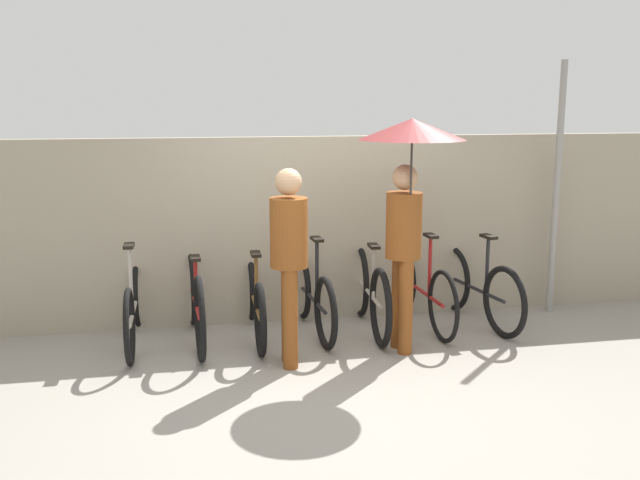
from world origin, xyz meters
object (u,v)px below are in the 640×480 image
at_px(parked_bicycle_4, 369,292).
at_px(pedestrian_leading, 289,252).
at_px(parked_bicycle_6, 476,288).
at_px(parked_bicycle_2, 255,301).
at_px(parked_bicycle_1, 195,300).
at_px(pedestrian_center, 409,176).
at_px(parked_bicycle_5, 422,289).
at_px(parked_bicycle_3, 312,297).
at_px(parked_bicycle_0, 134,306).

relative_size(parked_bicycle_4, pedestrian_leading, 1.01).
bearing_deg(parked_bicycle_6, parked_bicycle_2, 81.01).
bearing_deg(parked_bicycle_1, pedestrian_leading, -137.72).
xyz_separation_m(parked_bicycle_6, pedestrian_center, (-0.99, -0.73, 1.24)).
bearing_deg(parked_bicycle_5, parked_bicycle_1, 89.85).
bearing_deg(pedestrian_center, parked_bicycle_3, -50.37).
bearing_deg(parked_bicycle_2, parked_bicycle_0, 91.09).
xyz_separation_m(parked_bicycle_1, pedestrian_center, (1.84, -0.71, 1.21)).
bearing_deg(parked_bicycle_1, parked_bicycle_4, -92.44).
height_order(parked_bicycle_0, parked_bicycle_2, parked_bicycle_2).
relative_size(parked_bicycle_5, pedestrian_leading, 1.05).
height_order(parked_bicycle_1, parked_bicycle_3, parked_bicycle_1).
bearing_deg(pedestrian_center, parked_bicycle_1, -24.74).
bearing_deg(parked_bicycle_6, parked_bicycle_4, 81.97).
bearing_deg(parked_bicycle_5, parked_bicycle_3, 89.59).
xyz_separation_m(parked_bicycle_4, parked_bicycle_6, (1.13, 0.01, -0.02)).
height_order(parked_bicycle_1, pedestrian_leading, pedestrian_leading).
relative_size(parked_bicycle_4, pedestrian_center, 0.82).
height_order(parked_bicycle_2, pedestrian_leading, pedestrian_leading).
distance_m(parked_bicycle_1, parked_bicycle_4, 1.70).
distance_m(parked_bicycle_2, parked_bicycle_5, 1.70).
xyz_separation_m(parked_bicycle_2, parked_bicycle_3, (0.57, 0.00, 0.01)).
distance_m(parked_bicycle_4, parked_bicycle_6, 1.13).
relative_size(parked_bicycle_0, parked_bicycle_2, 1.01).
height_order(parked_bicycle_3, parked_bicycle_4, parked_bicycle_3).
distance_m(parked_bicycle_0, parked_bicycle_6, 3.40).
bearing_deg(parked_bicycle_3, pedestrian_center, -140.26).
bearing_deg(parked_bicycle_4, parked_bicycle_3, 89.67).
height_order(parked_bicycle_2, parked_bicycle_6, parked_bicycle_2).
bearing_deg(parked_bicycle_2, pedestrian_leading, -164.31).
distance_m(parked_bicycle_3, pedestrian_leading, 1.10).
bearing_deg(parked_bicycle_0, parked_bicycle_2, -89.28).
distance_m(parked_bicycle_0, pedestrian_center, 2.81).
relative_size(parked_bicycle_1, parked_bicycle_2, 1.04).
relative_size(parked_bicycle_3, pedestrian_leading, 0.97).
distance_m(parked_bicycle_0, pedestrian_leading, 1.70).
distance_m(parked_bicycle_0, parked_bicycle_1, 0.57).
distance_m(parked_bicycle_2, parked_bicycle_3, 0.57).
relative_size(parked_bicycle_1, parked_bicycle_5, 1.02).
xyz_separation_m(parked_bicycle_1, parked_bicycle_2, (0.57, 0.04, -0.04)).
height_order(parked_bicycle_2, pedestrian_center, pedestrian_center).
distance_m(parked_bicycle_2, parked_bicycle_6, 2.27).
height_order(parked_bicycle_1, pedestrian_center, pedestrian_center).
height_order(parked_bicycle_0, parked_bicycle_4, parked_bicycle_4).
bearing_deg(parked_bicycle_0, pedestrian_leading, -120.56).
bearing_deg(parked_bicycle_5, parked_bicycle_4, 94.56).
relative_size(parked_bicycle_5, pedestrian_center, 0.85).
bearing_deg(parked_bicycle_5, parked_bicycle_2, 89.19).
xyz_separation_m(parked_bicycle_3, parked_bicycle_6, (1.70, -0.02, 0.01)).
relative_size(parked_bicycle_3, pedestrian_center, 0.78).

